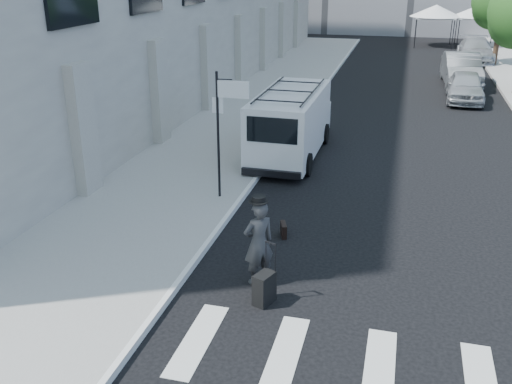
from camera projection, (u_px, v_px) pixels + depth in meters
The scene contains 13 objects.
ground at pixel (287, 266), 12.65m from camera, with size 120.00×120.00×0.00m, color black.
sidewalk_left at pixel (269, 98), 27.97m from camera, with size 4.50×48.00×0.15m, color gray.
sign_pole at pixel (226, 110), 15.09m from camera, with size 1.03×0.07×3.50m.
tree_far at pixel (501, 2), 35.55m from camera, with size 3.80×3.83×6.03m.
tent_left at pixel (436, 11), 44.78m from camera, with size 4.00×4.00×3.20m.
tent_right at pixel (478, 11), 44.48m from camera, with size 4.00×4.00×3.20m.
businessman at pixel (259, 243), 11.70m from camera, with size 0.67×0.44×1.84m, color #323234.
briefcase at pixel (283, 230), 14.00m from camera, with size 0.12×0.44×0.34m, color black.
suitcase at pixel (264, 288), 11.18m from camera, with size 0.43×0.53×1.26m.
cargo_van at pixel (291, 122), 19.59m from camera, with size 2.15×5.96×2.24m.
parked_car_a at pixel (465, 87), 27.44m from camera, with size 1.70×4.21×1.44m, color #9FA2A7.
parked_car_b at pixel (461, 69), 31.11m from camera, with size 1.79×5.14×1.69m, color #585C60.
parked_car_c at pixel (475, 50), 38.28m from camera, with size 2.20×5.40×1.57m, color #A6A9AE.
Camera 1 is at (2.16, -10.92, 6.27)m, focal length 40.00 mm.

